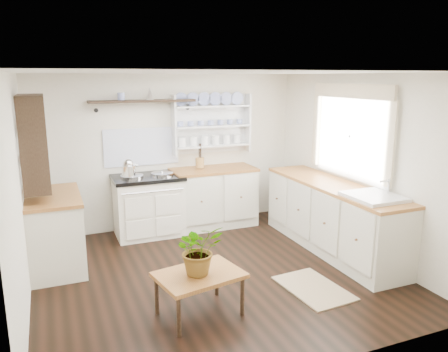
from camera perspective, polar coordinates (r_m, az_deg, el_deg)
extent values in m
cube|color=black|center=(5.27, -1.20, -12.52)|extent=(4.00, 3.80, 0.01)
cube|color=beige|center=(6.66, -7.15, 3.19)|extent=(4.00, 0.02, 2.30)
cube|color=beige|center=(5.89, 17.22, 1.43)|extent=(0.02, 3.80, 2.30)
cube|color=beige|center=(4.59, -25.28, -2.37)|extent=(0.02, 3.80, 2.30)
cube|color=white|center=(4.76, -1.34, 13.36)|extent=(4.00, 3.80, 0.01)
cube|color=white|center=(5.92, 16.23, 5.00)|extent=(0.04, 1.40, 1.00)
cube|color=white|center=(5.91, 16.07, 4.99)|extent=(0.02, 1.50, 1.10)
cube|color=beige|center=(5.85, 16.27, 10.62)|extent=(0.04, 1.55, 0.18)
cube|color=white|center=(6.42, -9.83, -4.03)|extent=(0.94, 0.61, 0.83)
cube|color=black|center=(6.31, -9.98, -0.21)|extent=(0.98, 0.65, 0.05)
cylinder|color=silver|center=(6.26, -11.93, -0.02)|extent=(0.32, 0.32, 0.03)
cylinder|color=silver|center=(6.35, -8.09, 0.31)|extent=(0.32, 0.32, 0.03)
cylinder|color=silver|center=(6.01, -9.23, -2.01)|extent=(0.85, 0.02, 0.02)
cube|color=beige|center=(6.72, -1.35, -2.84)|extent=(1.25, 0.60, 0.88)
cube|color=brown|center=(6.61, -1.37, 0.83)|extent=(1.27, 0.63, 0.04)
cube|color=beige|center=(5.96, 13.92, -5.29)|extent=(0.60, 2.40, 0.88)
cube|color=brown|center=(5.84, 14.15, -1.18)|extent=(0.62, 2.43, 0.04)
cube|color=white|center=(5.30, 18.88, -3.82)|extent=(0.55, 0.60, 0.28)
cylinder|color=silver|center=(5.38, 20.65, -1.50)|extent=(0.02, 0.02, 0.22)
cube|color=beige|center=(5.65, -21.15, -6.83)|extent=(0.60, 1.10, 0.88)
cube|color=brown|center=(5.52, -21.51, -2.52)|extent=(0.62, 1.13, 0.04)
cube|color=white|center=(6.78, -1.86, 6.86)|extent=(1.20, 0.03, 0.90)
cube|color=white|center=(6.70, -1.59, 6.79)|extent=(1.20, 0.22, 0.02)
cylinder|color=navy|center=(6.69, -1.63, 9.10)|extent=(0.20, 0.02, 0.20)
cube|color=black|center=(6.36, -10.56, 9.60)|extent=(1.50, 0.24, 0.04)
cone|color=black|center=(6.33, -16.47, 8.29)|extent=(0.06, 0.20, 0.06)
cone|color=black|center=(6.60, -5.05, 8.92)|extent=(0.06, 0.20, 0.06)
cube|color=black|center=(5.39, -23.58, 4.24)|extent=(0.28, 0.80, 1.05)
cylinder|color=#AE7E40|center=(6.60, -3.17, 1.74)|extent=(0.13, 0.13, 0.15)
cube|color=brown|center=(4.28, -3.25, -12.80)|extent=(0.88, 0.70, 0.04)
cylinder|color=black|center=(4.05, -5.92, -17.83)|extent=(0.04, 0.04, 0.39)
cylinder|color=black|center=(4.42, -8.78, -15.15)|extent=(0.04, 0.04, 0.39)
cylinder|color=black|center=(4.37, 2.42, -15.37)|extent=(0.04, 0.04, 0.39)
cylinder|color=black|center=(4.71, -0.95, -13.15)|extent=(0.04, 0.04, 0.39)
imported|color=#3F7233|center=(4.17, -3.30, -9.50)|extent=(0.46, 0.40, 0.49)
cube|color=#958757|center=(5.00, 11.59, -14.15)|extent=(0.61, 0.89, 0.02)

